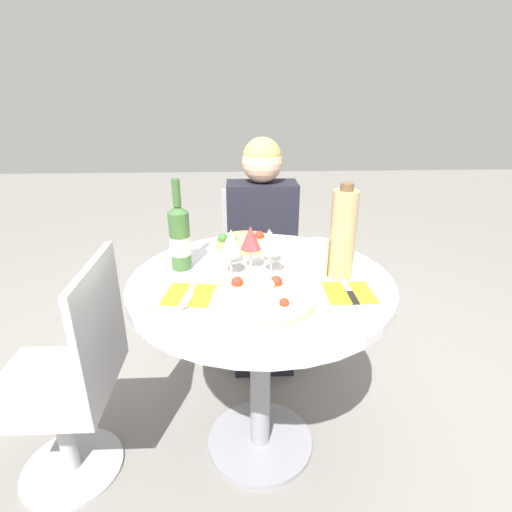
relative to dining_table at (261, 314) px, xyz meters
name	(u,v)px	position (x,y,z in m)	size (l,w,h in m)	color
ground_plane	(260,443)	(0.00, 0.00, -0.62)	(12.00, 12.00, 0.00)	gray
dining_table	(261,314)	(0.00, 0.00, 0.00)	(0.91, 0.91, 0.77)	gray
chair_behind_diner	(261,273)	(0.05, 0.79, -0.21)	(0.42, 0.42, 0.87)	#ADADB2
seated_diner	(262,263)	(0.05, 0.66, -0.09)	(0.35, 0.41, 1.16)	black
chair_empty_side	(73,383)	(-0.67, -0.08, -0.21)	(0.42, 0.42, 0.87)	#ADADB2
pizza_large	(264,296)	(0.00, -0.16, 0.16)	(0.32, 0.32, 0.05)	#E5C17F
pizza_small_far	(244,242)	(-0.05, 0.31, 0.16)	(0.25, 0.25, 0.05)	tan
wine_bottle	(180,237)	(-0.28, 0.10, 0.26)	(0.07, 0.07, 0.33)	#38602D
tall_carafe	(343,235)	(0.27, 0.00, 0.30)	(0.09, 0.09, 0.33)	tan
sugar_shaker	(318,259)	(0.20, 0.00, 0.21)	(0.07, 0.07, 0.13)	silver
wine_glass_front_right	(271,243)	(0.04, 0.03, 0.26)	(0.07, 0.07, 0.16)	silver
wine_glass_back_left	(231,240)	(-0.10, 0.12, 0.24)	(0.07, 0.07, 0.14)	silver
wine_glass_back_right	(269,239)	(0.04, 0.12, 0.24)	(0.08, 0.08, 0.13)	silver
wine_glass_center	(251,238)	(-0.03, 0.07, 0.26)	(0.07, 0.07, 0.16)	silver
wine_glass_front_left	(231,247)	(-0.10, 0.03, 0.25)	(0.07, 0.07, 0.15)	silver
place_setting_left	(189,295)	(-0.23, -0.12, 0.15)	(0.17, 0.19, 0.01)	yellow
place_setting_right	(349,293)	(0.27, -0.13, 0.15)	(0.15, 0.19, 0.01)	yellow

